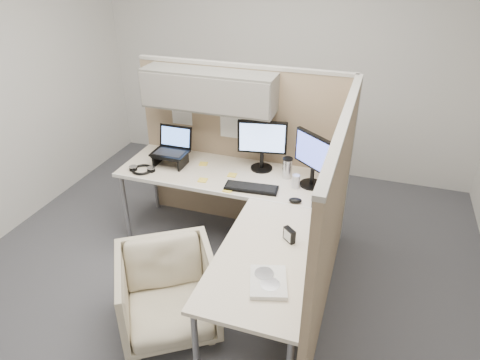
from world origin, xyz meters
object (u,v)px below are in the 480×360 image
(desk, at_px, (238,205))
(keyboard, at_px, (251,188))
(office_chair, at_px, (168,289))
(monitor_left, at_px, (262,141))

(desk, distance_m, keyboard, 0.22)
(desk, distance_m, office_chair, 0.86)
(monitor_left, bearing_deg, keyboard, -97.06)
(desk, xyz_separation_m, monitor_left, (0.03, 0.59, 0.32))
(office_chair, bearing_deg, desk, 35.86)
(office_chair, distance_m, monitor_left, 1.52)
(office_chair, relative_size, monitor_left, 1.51)
(monitor_left, relative_size, keyboard, 1.04)
(desk, relative_size, office_chair, 2.84)
(office_chair, relative_size, keyboard, 1.57)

